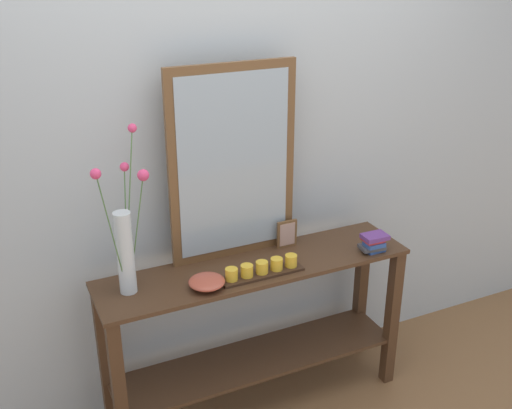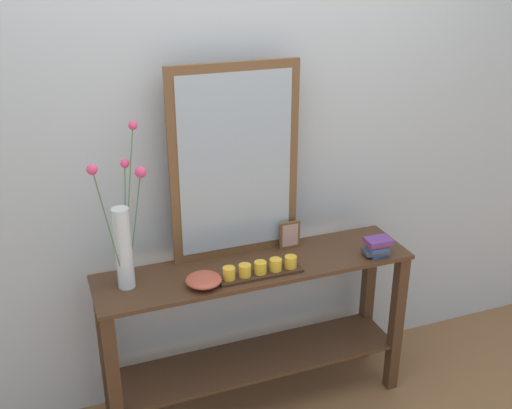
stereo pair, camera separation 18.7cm
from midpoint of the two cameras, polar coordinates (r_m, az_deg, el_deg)
name	(u,v)px [view 1 (the left image)]	position (r m, az deg, el deg)	size (l,w,h in m)	color
ground_plane	(256,402)	(3.31, -1.70, -18.05)	(7.00, 6.00, 0.02)	brown
wall_back	(229,134)	(2.88, -4.42, 6.61)	(6.40, 0.08, 2.70)	#B2BCC1
console_table	(256,319)	(2.99, -1.82, -10.68)	(1.49, 0.36, 0.80)	#472D1C
mirror_leaning	(233,164)	(2.76, -4.10, 3.79)	(0.61, 0.03, 0.91)	brown
tall_vase_left	(125,242)	(2.60, -14.16, -3.46)	(0.24, 0.24, 0.70)	silver
candle_tray	(262,269)	(2.74, -1.40, -6.14)	(0.39, 0.09, 0.07)	#382316
picture_frame_small	(287,234)	(2.97, 1.11, -2.80)	(0.11, 0.01, 0.14)	brown
decorative_bowl	(207,282)	(2.67, -6.65, -7.24)	(0.16, 0.16, 0.05)	#B24C38
book_stack	(374,242)	(2.98, 9.21, -3.55)	(0.13, 0.09, 0.09)	#2D519E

